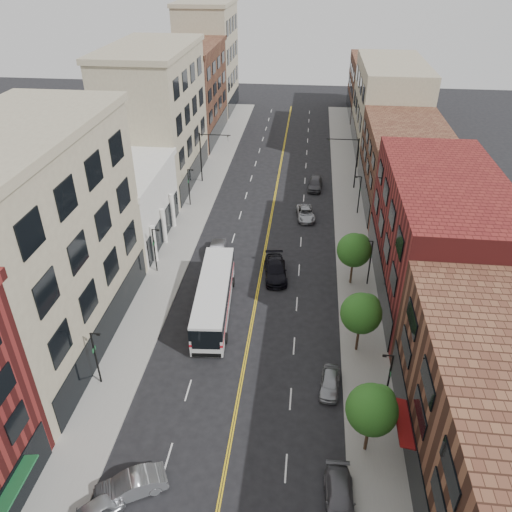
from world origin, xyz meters
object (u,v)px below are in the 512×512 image
(car_angle_b, at_px, (131,486))
(car_lane_a, at_px, (275,270))
(city_bus, at_px, (214,296))
(car_lane_behind, at_px, (218,249))
(car_lane_b, at_px, (305,213))
(car_parked_far, at_px, (330,382))
(car_parked_mid, at_px, (339,498))
(car_lane_c, at_px, (315,183))

(car_angle_b, distance_m, car_lane_a, 26.34)
(city_bus, height_order, car_lane_behind, city_bus)
(car_angle_b, relative_size, car_lane_b, 0.96)
(city_bus, bearing_deg, car_parked_far, -42.79)
(car_angle_b, relative_size, car_parked_mid, 1.00)
(car_angle_b, xyz_separation_m, car_lane_a, (7.16, 25.35, 0.06))
(car_lane_behind, bearing_deg, car_lane_b, -139.58)
(car_parked_mid, xyz_separation_m, car_lane_behind, (-12.57, 28.41, 0.08))
(city_bus, distance_m, car_lane_behind, 10.51)
(car_lane_b, bearing_deg, car_parked_far, -92.70)
(car_parked_far, relative_size, car_lane_behind, 0.83)
(city_bus, distance_m, car_lane_b, 21.81)
(city_bus, height_order, car_parked_mid, city_bus)
(car_lane_a, bearing_deg, car_parked_mid, -84.53)
(car_angle_b, distance_m, car_parked_mid, 13.02)
(car_lane_a, distance_m, car_lane_c, 23.16)
(car_parked_far, distance_m, car_lane_a, 16.07)
(car_lane_a, relative_size, car_lane_b, 1.18)
(city_bus, xyz_separation_m, car_angle_b, (-1.92, -18.71, -1.17))
(car_parked_far, height_order, car_lane_c, car_lane_c)
(car_angle_b, relative_size, car_lane_c, 0.96)
(city_bus, xyz_separation_m, car_lane_a, (5.24, 6.65, -1.12))
(car_lane_c, bearing_deg, car_lane_a, -95.54)
(car_parked_far, bearing_deg, car_angle_b, -135.28)
(car_lane_c, bearing_deg, city_bus, -103.04)
(car_angle_b, bearing_deg, car_parked_mid, 65.02)
(car_parked_far, height_order, car_lane_a, car_lane_a)
(car_parked_far, bearing_deg, car_parked_mid, -81.86)
(city_bus, height_order, car_angle_b, city_bus)
(car_parked_mid, bearing_deg, car_lane_c, 90.11)
(car_parked_mid, relative_size, car_lane_behind, 1.00)
(car_parked_far, height_order, car_lane_b, car_lane_b)
(car_parked_mid, distance_m, car_lane_a, 25.40)
(city_bus, relative_size, car_parked_far, 3.49)
(car_lane_behind, bearing_deg, car_lane_c, -124.87)
(car_parked_mid, distance_m, car_lane_b, 38.44)
(car_lane_behind, distance_m, car_lane_a, 7.67)
(car_angle_b, xyz_separation_m, car_lane_c, (11.10, 48.18, 0.06))
(car_lane_a, bearing_deg, car_lane_c, 72.37)
(car_lane_b, bearing_deg, car_lane_behind, -141.79)
(city_bus, xyz_separation_m, car_parked_mid, (11.08, -18.07, -1.27))
(car_angle_b, bearing_deg, car_lane_behind, 151.39)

